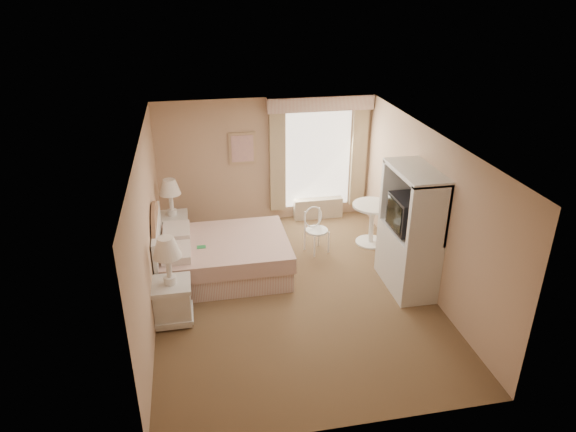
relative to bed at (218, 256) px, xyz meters
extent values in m
cube|color=brown|center=(1.12, -0.75, -0.35)|extent=(4.20, 5.50, 0.01)
cube|color=silver|center=(1.12, -0.75, 2.15)|extent=(4.20, 5.50, 0.01)
cube|color=#D2AC8C|center=(1.12, 2.00, 0.90)|extent=(4.20, 0.01, 2.50)
cube|color=#D2AC8C|center=(1.12, -3.50, 0.90)|extent=(4.20, 0.01, 2.50)
cube|color=#D2AC8C|center=(-0.98, -0.75, 0.90)|extent=(0.01, 5.50, 2.50)
cube|color=#D2AC8C|center=(3.22, -0.75, 0.90)|extent=(0.01, 5.50, 2.50)
cube|color=white|center=(2.17, 1.97, 0.90)|extent=(1.30, 0.02, 2.00)
cube|color=tan|center=(1.34, 1.92, 0.90)|extent=(0.30, 0.08, 2.05)
cube|color=tan|center=(3.00, 1.92, 0.90)|extent=(0.30, 0.08, 2.05)
cube|color=tan|center=(2.17, 1.88, 2.02)|extent=(2.05, 0.20, 0.28)
cube|color=beige|center=(2.17, 1.88, -0.14)|extent=(1.00, 0.22, 0.42)
cube|color=tan|center=(0.67, 1.97, 1.20)|extent=(0.52, 0.03, 0.62)
cube|color=beige|center=(0.67, 1.95, 1.20)|extent=(0.42, 0.02, 0.52)
cube|color=tan|center=(0.12, 0.00, -0.18)|extent=(2.03, 1.55, 0.35)
cube|color=beige|center=(0.12, 0.00, 0.13)|extent=(2.09, 1.60, 0.27)
cube|color=beige|center=(-0.64, -0.37, 0.33)|extent=(0.43, 0.60, 0.14)
cube|color=beige|center=(-0.64, 0.37, 0.33)|extent=(0.43, 0.60, 0.14)
cube|color=#258943|center=(-0.25, -0.14, 0.27)|extent=(0.14, 0.10, 0.01)
cube|color=white|center=(-0.93, 0.00, 0.18)|extent=(0.06, 1.64, 1.06)
cylinder|color=#9E7954|center=(-0.93, 0.00, 0.28)|extent=(0.05, 1.45, 1.45)
cube|color=silver|center=(-0.72, -1.16, -0.05)|extent=(0.51, 0.51, 0.55)
cube|color=silver|center=(-0.72, -1.16, 0.26)|extent=(0.55, 0.55, 0.07)
cube|color=silver|center=(-0.72, -1.16, -0.24)|extent=(0.55, 0.55, 0.06)
cylinder|color=white|center=(-0.72, -1.16, 0.34)|extent=(0.18, 0.18, 0.11)
cylinder|color=white|center=(-0.72, -1.16, 0.56)|extent=(0.08, 0.08, 0.44)
cone|color=white|center=(-0.72, -1.16, 0.86)|extent=(0.40, 0.40, 0.29)
cube|color=silver|center=(-0.72, 1.19, -0.06)|extent=(0.49, 0.49, 0.53)
cube|color=silver|center=(-0.72, 1.19, 0.23)|extent=(0.53, 0.53, 0.06)
cube|color=silver|center=(-0.72, 1.19, -0.24)|extent=(0.53, 0.53, 0.05)
cylinder|color=white|center=(-0.72, 1.19, 0.32)|extent=(0.17, 0.17, 0.11)
cylinder|color=white|center=(-0.72, 1.19, 0.53)|extent=(0.07, 0.07, 0.42)
cone|color=white|center=(-0.72, 1.19, 0.82)|extent=(0.38, 0.38, 0.28)
cylinder|color=white|center=(2.87, 0.59, -0.33)|extent=(0.55, 0.55, 0.03)
cylinder|color=white|center=(2.87, 0.59, 0.04)|extent=(0.08, 0.08, 0.74)
cylinder|color=silver|center=(2.87, 0.59, 0.41)|extent=(0.74, 0.74, 0.04)
cylinder|color=white|center=(1.71, 0.27, -0.15)|extent=(0.03, 0.03, 0.41)
cylinder|color=white|center=(2.00, 0.38, -0.15)|extent=(0.03, 0.03, 0.41)
cylinder|color=white|center=(1.60, 0.56, -0.15)|extent=(0.03, 0.03, 0.41)
cylinder|color=white|center=(1.89, 0.67, -0.15)|extent=(0.03, 0.03, 0.41)
cylinder|color=silver|center=(1.80, 0.47, 0.07)|extent=(0.52, 0.52, 0.04)
torus|color=white|center=(1.75, 0.59, 0.29)|extent=(0.40, 0.23, 0.39)
cylinder|color=white|center=(1.60, 0.56, 0.24)|extent=(0.03, 0.03, 0.36)
cylinder|color=white|center=(1.89, 0.67, 0.24)|extent=(0.03, 0.03, 0.36)
cube|color=silver|center=(2.93, -0.90, 0.14)|extent=(0.60, 1.19, 0.98)
cube|color=silver|center=(2.93, -1.45, 1.12)|extent=(0.60, 0.09, 0.98)
cube|color=silver|center=(2.93, -0.35, 1.12)|extent=(0.60, 0.09, 0.98)
cube|color=silver|center=(2.93, -0.90, 1.60)|extent=(0.60, 1.19, 0.07)
cube|color=silver|center=(3.20, -0.90, 1.12)|extent=(0.04, 1.19, 0.98)
cube|color=black|center=(2.90, -0.90, 0.93)|extent=(0.52, 0.65, 0.52)
cube|color=black|center=(2.64, -0.90, 0.93)|extent=(0.02, 0.54, 0.43)
camera|label=1|loc=(-0.25, -7.47, 4.19)|focal=32.00mm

